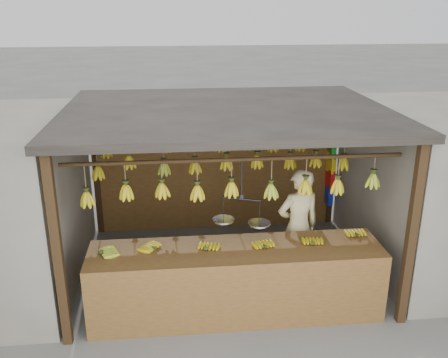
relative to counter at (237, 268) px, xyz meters
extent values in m
plane|color=#5B5B57|center=(0.00, 1.23, -0.71)|extent=(80.00, 80.00, 0.00)
cube|color=black|center=(-2.00, -0.27, 0.44)|extent=(0.10, 0.10, 2.30)
cube|color=black|center=(2.00, -0.27, 0.44)|extent=(0.10, 0.10, 2.30)
cube|color=black|center=(-2.00, 2.73, 0.44)|extent=(0.10, 0.10, 2.30)
cube|color=black|center=(2.00, 2.73, 0.44)|extent=(0.10, 0.10, 2.30)
cube|color=black|center=(0.00, 1.23, 1.64)|extent=(4.30, 3.30, 0.10)
cylinder|color=black|center=(0.00, 0.23, 1.29)|extent=(4.00, 0.05, 0.05)
cylinder|color=black|center=(0.00, 1.23, 1.29)|extent=(4.00, 0.05, 0.05)
cylinder|color=black|center=(0.00, 2.23, 1.29)|extent=(4.00, 0.05, 0.05)
cube|color=brown|center=(0.00, 2.73, 0.19)|extent=(4.00, 0.06, 1.80)
cube|color=brown|center=(0.00, 0.13, 0.15)|extent=(3.58, 0.80, 0.08)
cube|color=brown|center=(0.00, -0.27, -0.26)|extent=(3.58, 0.04, 0.90)
cube|color=black|center=(-1.69, -0.22, -0.30)|extent=(0.07, 0.07, 0.82)
cube|color=black|center=(1.69, -0.22, -0.30)|extent=(0.07, 0.07, 0.82)
cube|color=black|center=(-1.69, 0.48, -0.30)|extent=(0.07, 0.07, 0.82)
cube|color=black|center=(1.69, 0.48, -0.30)|extent=(0.07, 0.07, 0.82)
ellipsoid|color=#92A523|center=(-1.60, 0.10, 0.22)|extent=(0.29, 0.26, 0.06)
ellipsoid|color=#B7A013|center=(-0.98, 0.17, 0.22)|extent=(0.30, 0.29, 0.06)
ellipsoid|color=#B7A013|center=(-0.36, 0.09, 0.22)|extent=(0.24, 0.28, 0.06)
ellipsoid|color=#B7A013|center=(0.36, 0.07, 0.22)|extent=(0.23, 0.27, 0.06)
ellipsoid|color=#B7A013|center=(0.95, 0.09, 0.22)|extent=(0.20, 0.26, 0.06)
ellipsoid|color=#B7A013|center=(1.57, 0.26, 0.22)|extent=(0.18, 0.24, 0.06)
ellipsoid|color=#B7A013|center=(-1.73, 0.26, 0.85)|extent=(0.16, 0.16, 0.28)
ellipsoid|color=#B7A013|center=(-1.28, 0.24, 0.93)|extent=(0.16, 0.16, 0.28)
ellipsoid|color=#B7A013|center=(-0.86, 0.27, 0.93)|extent=(0.16, 0.16, 0.28)
ellipsoid|color=#B7A013|center=(-0.46, 0.19, 0.91)|extent=(0.16, 0.16, 0.28)
ellipsoid|color=#B7A013|center=(-0.05, 0.23, 0.92)|extent=(0.16, 0.16, 0.28)
ellipsoid|color=#92A523|center=(0.43, 0.23, 0.88)|extent=(0.16, 0.16, 0.28)
ellipsoid|color=#B7A013|center=(0.85, 0.24, 0.91)|extent=(0.16, 0.16, 0.28)
ellipsoid|color=#B7A013|center=(1.24, 0.24, 0.91)|extent=(0.16, 0.16, 0.28)
ellipsoid|color=#92A523|center=(1.69, 0.25, 0.96)|extent=(0.16, 0.16, 0.28)
ellipsoid|color=#B7A013|center=(-1.73, 1.21, 0.86)|extent=(0.16, 0.16, 0.28)
ellipsoid|color=#B7A013|center=(-1.32, 1.28, 0.97)|extent=(0.16, 0.16, 0.28)
ellipsoid|color=#92A523|center=(-0.85, 1.27, 0.86)|extent=(0.16, 0.16, 0.28)
ellipsoid|color=#B7A013|center=(-0.44, 1.20, 0.90)|extent=(0.16, 0.16, 0.28)
ellipsoid|color=#B7A013|center=(0.00, 1.22, 0.93)|extent=(0.16, 0.16, 0.28)
ellipsoid|color=#B7A013|center=(0.42, 1.24, 0.93)|extent=(0.16, 0.16, 0.28)
ellipsoid|color=#B7A013|center=(0.90, 1.26, 0.90)|extent=(0.16, 0.16, 0.28)
ellipsoid|color=#B7A013|center=(1.27, 1.28, 0.91)|extent=(0.16, 0.16, 0.28)
ellipsoid|color=#B7A013|center=(1.67, 1.27, 0.85)|extent=(0.16, 0.16, 0.28)
ellipsoid|color=#B7A013|center=(-1.74, 2.22, 0.85)|extent=(0.16, 0.16, 0.28)
ellipsoid|color=#B7A013|center=(-1.31, 2.23, 0.93)|extent=(0.16, 0.16, 0.28)
ellipsoid|color=#B7A013|center=(-0.81, 2.21, 0.92)|extent=(0.16, 0.16, 0.28)
ellipsoid|color=#B7A013|center=(-0.47, 2.25, 0.92)|extent=(0.16, 0.16, 0.28)
ellipsoid|color=#B7A013|center=(0.01, 2.24, 0.88)|extent=(0.16, 0.16, 0.28)
ellipsoid|color=#B7A013|center=(0.43, 2.26, 0.91)|extent=(0.16, 0.16, 0.28)
ellipsoid|color=#B7A013|center=(0.84, 2.20, 0.88)|extent=(0.16, 0.16, 0.28)
ellipsoid|color=#B7A013|center=(1.30, 2.26, 0.86)|extent=(0.16, 0.16, 0.28)
ellipsoid|color=#B7A013|center=(1.67, 2.24, 0.92)|extent=(0.16, 0.16, 0.28)
cylinder|color=black|center=(0.07, 0.23, 1.04)|extent=(0.02, 0.02, 0.50)
cylinder|color=black|center=(0.07, 0.23, 0.79)|extent=(0.46, 0.19, 0.02)
cylinder|color=silver|center=(-0.14, 0.31, 0.49)|extent=(0.26, 0.26, 0.02)
cylinder|color=silver|center=(0.28, 0.16, 0.49)|extent=(0.26, 0.26, 0.02)
imported|color=beige|center=(0.94, 0.80, 0.12)|extent=(0.67, 0.51, 1.66)
cube|color=#199926|center=(1.94, 2.58, 0.70)|extent=(0.08, 0.26, 0.34)
cube|color=yellow|center=(1.94, 2.58, 0.45)|extent=(0.08, 0.26, 0.34)
cube|color=red|center=(1.94, 2.58, 0.15)|extent=(0.08, 0.26, 0.34)
cube|color=#1426BF|center=(1.94, 2.58, -0.13)|extent=(0.08, 0.26, 0.34)
camera|label=1|loc=(-0.71, -5.24, 3.02)|focal=40.00mm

